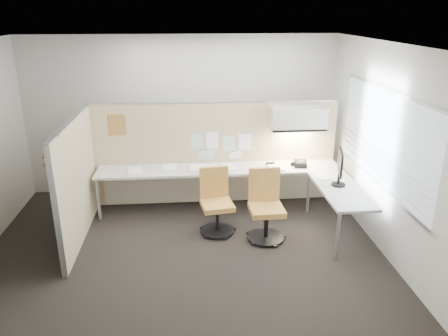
{
  "coord_description": "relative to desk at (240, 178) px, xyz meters",
  "views": [
    {
      "loc": [
        0.1,
        -5.45,
        3.2
      ],
      "look_at": [
        0.63,
        0.8,
        0.9
      ],
      "focal_mm": 35.0,
      "sensor_mm": 36.0,
      "label": 1
    }
  ],
  "objects": [
    {
      "name": "paper_stack_6",
      "position": [
        -0.49,
        0.06,
        0.15
      ],
      "size": [
        0.25,
        0.31,
        0.05
      ],
      "primitive_type": "cube",
      "rotation": [
        0.0,
        0.0,
        0.06
      ],
      "color": "white",
      "rests_on": "desk"
    },
    {
      "name": "stapler",
      "position": [
        0.53,
        0.22,
        0.15
      ],
      "size": [
        0.14,
        0.05,
        0.05
      ],
      "primitive_type": "cube",
      "rotation": [
        0.0,
        0.0,
        -0.08
      ],
      "color": "black",
      "rests_on": "desk"
    },
    {
      "name": "task_light_strip",
      "position": [
        0.97,
        0.26,
        0.7
      ],
      "size": [
        0.6,
        0.06,
        0.02
      ],
      "primitive_type": "cube",
      "color": "#FFEABF",
      "rests_on": "overhead_bin"
    },
    {
      "name": "window_pane",
      "position": [
        1.79,
        -1.13,
        0.95
      ],
      "size": [
        0.01,
        2.8,
        1.3
      ],
      "primitive_type": "cube",
      "color": "#9FAAB9",
      "rests_on": "wall_right"
    },
    {
      "name": "paper_stack_0",
      "position": [
        -1.7,
        0.1,
        0.14
      ],
      "size": [
        0.29,
        0.34,
        0.03
      ],
      "primitive_type": "cube",
      "rotation": [
        0.0,
        0.0,
        0.2
      ],
      "color": "white",
      "rests_on": "desk"
    },
    {
      "name": "wall_back",
      "position": [
        -0.93,
        1.12,
        0.8
      ],
      "size": [
        5.5,
        0.02,
        2.8
      ],
      "primitive_type": "cube",
      "color": "beige",
      "rests_on": "ground"
    },
    {
      "name": "pinned_papers",
      "position": [
        -0.3,
        0.44,
        0.43
      ],
      "size": [
        1.01,
        0.0,
        0.47
      ],
      "color": "#8CBF8C",
      "rests_on": "partition_back"
    },
    {
      "name": "monitor",
      "position": [
        1.37,
        -0.75,
        0.43
      ],
      "size": [
        0.21,
        0.49,
        0.53
      ],
      "rotation": [
        0.0,
        0.0,
        1.31
      ],
      "color": "black",
      "rests_on": "desk"
    },
    {
      "name": "paper_stack_3",
      "position": [
        -0.17,
        0.19,
        0.14
      ],
      "size": [
        0.25,
        0.32,
        0.02
      ],
      "primitive_type": "cube",
      "rotation": [
        0.0,
        0.0,
        -0.08
      ],
      "color": "white",
      "rests_on": "desk"
    },
    {
      "name": "chair_left",
      "position": [
        -0.44,
        -0.63,
        -0.15
      ],
      "size": [
        0.52,
        0.53,
        0.97
      ],
      "rotation": [
        0.0,
        0.0,
        0.15
      ],
      "color": "black",
      "rests_on": "floor"
    },
    {
      "name": "floor",
      "position": [
        -0.93,
        -1.13,
        -0.61
      ],
      "size": [
        5.5,
        4.5,
        0.01
      ],
      "primitive_type": "cube",
      "color": "black",
      "rests_on": "ground"
    },
    {
      "name": "coat_hook",
      "position": [
        -2.51,
        -1.42,
        0.81
      ],
      "size": [
        0.18,
        0.47,
        1.41
      ],
      "color": "silver",
      "rests_on": "partition_left"
    },
    {
      "name": "chair_right",
      "position": [
        0.26,
        -0.89,
        -0.12
      ],
      "size": [
        0.54,
        0.54,
        1.02
      ],
      "rotation": [
        0.0,
        0.0,
        0.03
      ],
      "color": "black",
      "rests_on": "floor"
    },
    {
      "name": "wall_front",
      "position": [
        -0.93,
        -3.38,
        0.8
      ],
      "size": [
        5.5,
        0.02,
        2.8
      ],
      "primitive_type": "cube",
      "color": "beige",
      "rests_on": "ground"
    },
    {
      "name": "ceiling",
      "position": [
        -0.93,
        -1.13,
        2.2
      ],
      "size": [
        5.5,
        4.5,
        0.01
      ],
      "primitive_type": "cube",
      "color": "white",
      "rests_on": "wall_back"
    },
    {
      "name": "paper_stack_1",
      "position": [
        -1.15,
        0.23,
        0.14
      ],
      "size": [
        0.23,
        0.3,
        0.02
      ],
      "primitive_type": "cube",
      "rotation": [
        0.0,
        0.0,
        0.01
      ],
      "color": "white",
      "rests_on": "desk"
    },
    {
      "name": "phone",
      "position": [
        1.01,
        0.1,
        0.18
      ],
      "size": [
        0.24,
        0.22,
        0.12
      ],
      "rotation": [
        0.0,
        0.0,
        -0.17
      ],
      "color": "black",
      "rests_on": "desk"
    },
    {
      "name": "paper_stack_2",
      "position": [
        -0.7,
        0.1,
        0.15
      ],
      "size": [
        0.27,
        0.33,
        0.04
      ],
      "primitive_type": "cube",
      "rotation": [
        0.0,
        0.0,
        -0.13
      ],
      "color": "white",
      "rests_on": "desk"
    },
    {
      "name": "desk",
      "position": [
        0.0,
        0.0,
        0.0
      ],
      "size": [
        4.0,
        2.07,
        0.73
      ],
      "color": "beige",
      "rests_on": "floor"
    },
    {
      "name": "tape_dispenser",
      "position": [
        0.92,
        0.16,
        0.16
      ],
      "size": [
        0.11,
        0.09,
        0.06
      ],
      "primitive_type": "cube",
      "rotation": [
        0.0,
        0.0,
        -0.28
      ],
      "color": "black",
      "rests_on": "desk"
    },
    {
      "name": "poster",
      "position": [
        -1.98,
        0.44,
        0.82
      ],
      "size": [
        0.28,
        0.0,
        0.35
      ],
      "primitive_type": "cube",
      "color": "orange",
      "rests_on": "partition_back"
    },
    {
      "name": "paper_stack_4",
      "position": [
        0.59,
        0.04,
        0.14
      ],
      "size": [
        0.24,
        0.31,
        0.03
      ],
      "primitive_type": "cube",
      "rotation": [
        0.0,
        0.0,
        0.04
      ],
      "color": "white",
      "rests_on": "desk"
    },
    {
      "name": "partition_back",
      "position": [
        -0.38,
        0.47,
        0.27
      ],
      "size": [
        4.1,
        0.06,
        1.75
      ],
      "primitive_type": "cube",
      "color": "tan",
      "rests_on": "floor"
    },
    {
      "name": "overhead_bin",
      "position": [
        0.97,
        0.26,
        0.91
      ],
      "size": [
        0.9,
        0.36,
        0.38
      ],
      "primitive_type": "cube",
      "color": "beige",
      "rests_on": "partition_back"
    },
    {
      "name": "wall_right",
      "position": [
        1.82,
        -1.13,
        0.8
      ],
      "size": [
        0.02,
        4.5,
        2.8
      ],
      "primitive_type": "cube",
      "color": "beige",
      "rests_on": "ground"
    },
    {
      "name": "paper_stack_5",
      "position": [
        1.24,
        -0.4,
        0.14
      ],
      "size": [
        0.28,
        0.33,
        0.02
      ],
      "primitive_type": "cube",
      "rotation": [
        0.0,
        0.0,
        0.16
      ],
      "color": "white",
      "rests_on": "desk"
    },
    {
      "name": "partition_left",
      "position": [
        -2.43,
        -0.63,
        0.27
      ],
      "size": [
        0.06,
        2.2,
        1.75
      ],
      "primitive_type": "cube",
      "color": "tan",
      "rests_on": "floor"
    }
  ]
}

